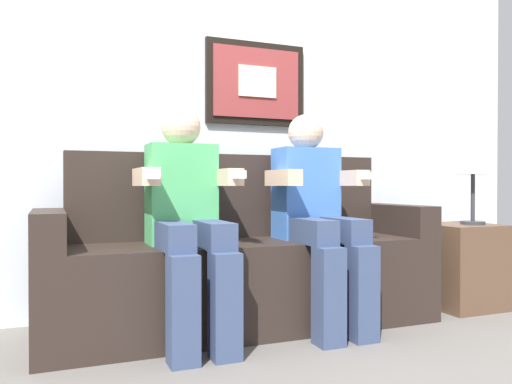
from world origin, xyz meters
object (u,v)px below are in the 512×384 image
side_table_right (461,266)px  table_lamp (473,164)px  couch (243,266)px  person_on_right (317,210)px  person_on_left (187,213)px

side_table_right → table_lamp: bearing=-46.9°
couch → person_on_right: size_ratio=1.82×
person_on_left → person_on_right: 0.68m
couch → person_on_right: bearing=-26.2°
side_table_right → couch: bearing=175.5°
person_on_left → side_table_right: 1.74m
person_on_right → table_lamp: person_on_right is taller
couch → person_on_left: person_on_left is taller
person_on_right → side_table_right: person_on_right is taller
couch → person_on_left: bearing=-153.7°
person_on_right → table_lamp: 1.09m
side_table_right → table_lamp: size_ratio=1.09×
side_table_right → table_lamp: 0.61m
person_on_right → side_table_right: (1.02, 0.06, -0.36)m
table_lamp → person_on_right: bearing=-179.2°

